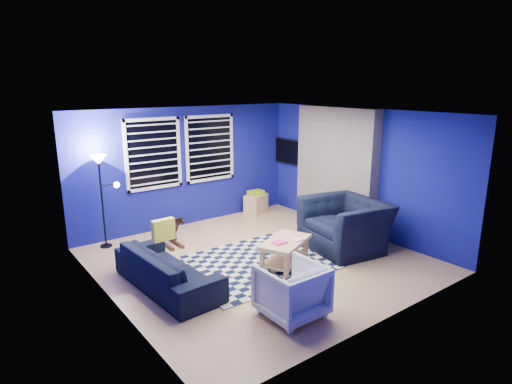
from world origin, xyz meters
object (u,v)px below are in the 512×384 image
armchair_big (345,225)px  cabinet (256,203)px  tv (290,152)px  floor_lamp (101,172)px  sofa (167,269)px  coffee_table (285,247)px  rocking_horse (170,230)px  armchair_bent (291,290)px

armchair_big → cabinet: armchair_big is taller
tv → floor_lamp: floor_lamp is taller
cabinet → floor_lamp: floor_lamp is taller
sofa → coffee_table: 1.94m
tv → armchair_big: (-0.87, -2.51, -0.94)m
armchair_big → sofa: bearing=-89.6°
sofa → rocking_horse: 1.73m
coffee_table → floor_lamp: (-2.07, 2.68, 1.08)m
sofa → armchair_big: armchair_big is taller
armchair_big → floor_lamp: 4.50m
armchair_bent → coffee_table: (0.95, 1.23, -0.02)m
sofa → floor_lamp: bearing=1.4°
tv → armchair_bent: 5.00m
armchair_big → coffee_table: size_ratio=1.27×
armchair_bent → rocking_horse: bearing=-87.0°
armchair_big → tv: bearing=170.5°
coffee_table → floor_lamp: size_ratio=0.64×
tv → rocking_horse: tv is taller
sofa → tv: bearing=-67.9°
rocking_horse → floor_lamp: (-0.97, 0.66, 1.11)m
armchair_big → armchair_bent: armchair_big is taller
armchair_bent → floor_lamp: bearing=-73.6°
tv → sofa: (-4.14, -1.98, -1.11)m
floor_lamp → rocking_horse: bearing=-34.0°
rocking_horse → armchair_bent: bearing=-178.0°
coffee_table → floor_lamp: bearing=127.7°
armchair_big → cabinet: bearing=-171.5°
sofa → armchair_bent: armchair_bent is taller
armchair_big → rocking_horse: 3.23m
tv → armchair_big: tv is taller
tv → armchair_bent: tv is taller
sofa → floor_lamp: 2.47m
armchair_big → armchair_bent: (-2.34, -1.18, -0.10)m
sofa → floor_lamp: size_ratio=1.17×
sofa → cabinet: 4.00m
sofa → armchair_big: 3.32m
armchair_bent → rocking_horse: (-0.15, 3.25, -0.06)m
armchair_big → floor_lamp: bearing=-118.6°
floor_lamp → armchair_bent: bearing=-74.0°
rocking_horse → coffee_table: rocking_horse is taller
armchair_big → coffee_table: 1.40m
tv → cabinet: bearing=163.0°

